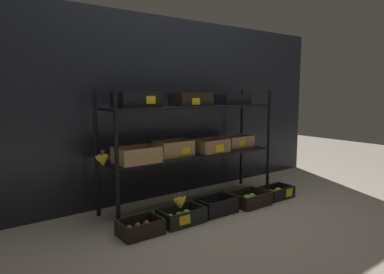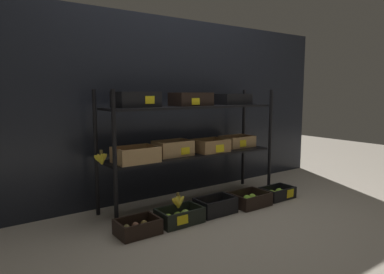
{
  "view_description": "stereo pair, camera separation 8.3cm",
  "coord_description": "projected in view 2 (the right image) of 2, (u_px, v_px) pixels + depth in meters",
  "views": [
    {
      "loc": [
        -1.88,
        -2.47,
        1.02
      ],
      "look_at": [
        0.0,
        0.0,
        0.61
      ],
      "focal_mm": 32.45,
      "sensor_mm": 36.0,
      "label": 1
    },
    {
      "loc": [
        -1.81,
        -2.52,
        1.02
      ],
      "look_at": [
        0.0,
        0.0,
        0.61
      ],
      "focal_mm": 32.45,
      "sensor_mm": 36.0,
      "label": 2
    }
  ],
  "objects": [
    {
      "name": "ground_plane",
      "position": [
        192.0,
        202.0,
        3.21
      ],
      "size": [
        10.0,
        10.0,
        0.0
      ],
      "primitive_type": "plane",
      "color": "gray"
    },
    {
      "name": "storefront_wall",
      "position": [
        169.0,
        108.0,
        3.42
      ],
      "size": [
        4.05,
        0.12,
        1.71
      ],
      "primitive_type": "cube",
      "color": "black",
      "rests_on": "ground_plane"
    },
    {
      "name": "display_rack",
      "position": [
        189.0,
        130.0,
        3.11
      ],
      "size": [
        1.77,
        0.41,
        1.04
      ],
      "color": "black",
      "rests_on": "ground_plane"
    },
    {
      "name": "crate_ground_kiwi",
      "position": [
        138.0,
        228.0,
        2.49
      ],
      "size": [
        0.3,
        0.22,
        0.11
      ],
      "color": "black",
      "rests_on": "ground_plane"
    },
    {
      "name": "crate_ground_apple_green",
      "position": [
        180.0,
        217.0,
        2.7
      ],
      "size": [
        0.35,
        0.22,
        0.12
      ],
      "color": "black",
      "rests_on": "ground_plane"
    },
    {
      "name": "crate_ground_center_kiwi",
      "position": [
        215.0,
        207.0,
        2.91
      ],
      "size": [
        0.33,
        0.21,
        0.14
      ],
      "color": "black",
      "rests_on": "ground_plane"
    },
    {
      "name": "crate_ground_right_apple_green",
      "position": [
        249.0,
        200.0,
        3.12
      ],
      "size": [
        0.33,
        0.26,
        0.12
      ],
      "color": "black",
      "rests_on": "ground_plane"
    },
    {
      "name": "crate_ground_rightmost_apple_green",
      "position": [
        277.0,
        194.0,
        3.33
      ],
      "size": [
        0.32,
        0.21,
        0.11
      ],
      "color": "black",
      "rests_on": "ground_plane"
    },
    {
      "name": "banana_bunch_loose",
      "position": [
        178.0,
        202.0,
        2.66
      ],
      "size": [
        0.14,
        0.04,
        0.13
      ],
      "color": "brown",
      "rests_on": "crate_ground_apple_green"
    }
  ]
}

